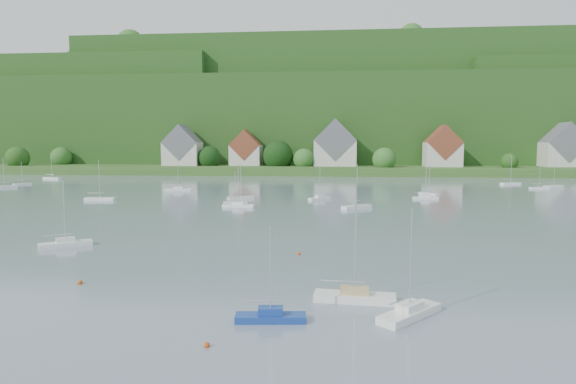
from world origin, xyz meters
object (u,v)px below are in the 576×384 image
at_px(near_sailboat_1, 271,316).
at_px(near_sailboat_3, 410,312).
at_px(near_sailboat_6, 66,243).
at_px(near_sailboat_2, 355,296).

xyz_separation_m(near_sailboat_1, near_sailboat_3, (9.32, 1.56, 0.03)).
height_order(near_sailboat_1, near_sailboat_3, near_sailboat_3).
height_order(near_sailboat_3, near_sailboat_6, near_sailboat_6).
height_order(near_sailboat_1, near_sailboat_6, near_sailboat_6).
relative_size(near_sailboat_2, near_sailboat_6, 1.07).
bearing_deg(near_sailboat_1, near_sailboat_3, 3.64).
bearing_deg(near_sailboat_3, near_sailboat_1, 141.09).
bearing_deg(near_sailboat_3, near_sailboat_6, 102.75).
distance_m(near_sailboat_3, near_sailboat_6, 40.73).
height_order(near_sailboat_2, near_sailboat_3, near_sailboat_2).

